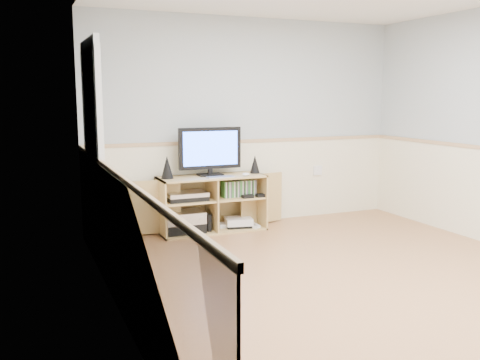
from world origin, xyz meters
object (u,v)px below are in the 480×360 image
object	(u,v)px
game_consoles	(237,223)
keyboard	(220,177)
monitor	(210,150)
media_cabinet	(210,202)

from	to	relation	value
game_consoles	keyboard	bearing A→B (deg)	-154.30
monitor	game_consoles	size ratio (longest dim) A/B	1.62
media_cabinet	keyboard	distance (m)	0.38
game_consoles	monitor	bearing A→B (deg)	169.21
monitor	media_cabinet	bearing A→B (deg)	90.00
monitor	game_consoles	xyz separation A→B (m)	(0.32, -0.06, -0.88)
monitor	game_consoles	world-z (taller)	monitor
media_cabinet	game_consoles	bearing A→B (deg)	-12.01
keyboard	game_consoles	size ratio (longest dim) A/B	0.67
keyboard	game_consoles	xyz separation A→B (m)	(0.26, 0.13, -0.59)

